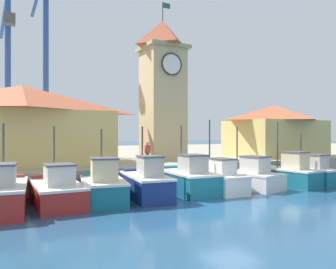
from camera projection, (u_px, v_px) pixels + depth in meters
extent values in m
plane|color=navy|center=(231.00, 208.00, 15.58)|extent=(300.00, 300.00, 0.00)
cube|color=#A89E89|center=(91.00, 158.00, 39.54)|extent=(120.00, 40.00, 1.38)
cube|color=#AD2823|center=(2.00, 199.00, 14.85)|extent=(2.41, 5.15, 1.17)
cube|color=#AD2823|center=(6.00, 177.00, 16.93)|extent=(1.73, 0.74, 0.24)
cube|color=silver|center=(2.00, 185.00, 14.85)|extent=(2.47, 5.22, 0.12)
cube|color=#B2ADA3|center=(0.00, 176.00, 14.04)|extent=(1.31, 1.60, 0.90)
cube|color=#4C4C51|center=(0.00, 164.00, 14.04)|extent=(1.40, 1.68, 0.08)
cylinder|color=#4C4742|center=(3.00, 152.00, 15.43)|extent=(0.10, 0.10, 2.76)
cube|color=#AD2823|center=(56.00, 195.00, 16.31)|extent=(2.18, 5.06, 0.99)
cube|color=#AD2823|center=(49.00, 177.00, 18.30)|extent=(1.78, 0.63, 0.24)
cube|color=silver|center=(56.00, 184.00, 16.31)|extent=(2.24, 5.12, 0.12)
cube|color=beige|center=(59.00, 175.00, 15.54)|extent=(1.28, 1.53, 0.93)
cube|color=#4C4C51|center=(59.00, 165.00, 15.54)|extent=(1.36, 1.61, 0.08)
cylinder|color=#4C4742|center=(54.00, 154.00, 16.87)|extent=(0.10, 0.10, 2.82)
torus|color=black|center=(31.00, 196.00, 16.00)|extent=(0.13, 0.52, 0.52)
cube|color=#196B7F|center=(102.00, 191.00, 17.01)|extent=(2.72, 4.55, 1.07)
cube|color=#196B7F|center=(99.00, 175.00, 18.81)|extent=(1.82, 0.87, 0.24)
cube|color=silver|center=(102.00, 180.00, 17.01)|extent=(2.79, 4.62, 0.12)
cube|color=beige|center=(104.00, 170.00, 16.30)|extent=(1.42, 1.46, 1.09)
cube|color=#4C4C51|center=(104.00, 158.00, 16.30)|extent=(1.52, 1.56, 0.08)
cylinder|color=#4C4742|center=(101.00, 153.00, 17.52)|extent=(0.10, 0.10, 2.62)
torus|color=black|center=(80.00, 192.00, 16.88)|extent=(0.20, 0.53, 0.52)
cube|color=navy|center=(145.00, 187.00, 18.06)|extent=(2.29, 4.91, 1.18)
cube|color=navy|center=(135.00, 170.00, 20.05)|extent=(1.58, 0.76, 0.24)
cube|color=silver|center=(145.00, 176.00, 18.06)|extent=(2.35, 4.98, 0.12)
cube|color=#B2ADA3|center=(150.00, 167.00, 17.29)|extent=(1.22, 1.53, 1.01)
cube|color=#4C4C51|center=(150.00, 156.00, 17.29)|extent=(1.31, 1.62, 0.08)
cylinder|color=#4C4742|center=(142.00, 150.00, 18.62)|extent=(0.10, 0.10, 2.67)
torus|color=black|center=(127.00, 188.00, 17.94)|extent=(0.17, 0.53, 0.52)
cube|color=#196B7F|center=(186.00, 183.00, 19.73)|extent=(2.22, 4.89, 1.18)
cube|color=#196B7F|center=(170.00, 168.00, 21.68)|extent=(1.79, 0.65, 0.24)
cube|color=silver|center=(186.00, 172.00, 19.73)|extent=(2.29, 4.95, 0.12)
cube|color=#B2ADA3|center=(193.00, 164.00, 18.96)|extent=(1.29, 1.48, 0.98)
cube|color=#4C4C51|center=(193.00, 155.00, 18.96)|extent=(1.38, 1.57, 0.08)
cylinder|color=#4C4742|center=(181.00, 148.00, 20.27)|extent=(0.10, 0.10, 2.76)
torus|color=black|center=(167.00, 183.00, 19.46)|extent=(0.13, 0.52, 0.52)
cube|color=silver|center=(215.00, 182.00, 20.48)|extent=(2.07, 5.22, 1.02)
cube|color=silver|center=(197.00, 169.00, 22.60)|extent=(1.49, 0.70, 0.24)
cube|color=silver|center=(215.00, 173.00, 20.48)|extent=(2.13, 5.28, 0.12)
cube|color=silver|center=(222.00, 167.00, 19.65)|extent=(1.13, 1.60, 0.87)
cube|color=#4C4C51|center=(222.00, 159.00, 19.65)|extent=(1.22, 1.69, 0.08)
cylinder|color=#4C4742|center=(210.00, 146.00, 21.06)|extent=(0.10, 0.10, 3.32)
torus|color=black|center=(200.00, 183.00, 20.35)|extent=(0.16, 0.53, 0.52)
cube|color=silver|center=(244.00, 180.00, 21.59)|extent=(2.91, 5.25, 0.95)
cube|color=silver|center=(220.00, 169.00, 23.37)|extent=(1.84, 0.90, 0.24)
cube|color=silver|center=(244.00, 172.00, 21.59)|extent=(2.98, 5.32, 0.12)
cube|color=beige|center=(255.00, 165.00, 20.90)|extent=(1.49, 1.68, 1.00)
cube|color=#4C4C51|center=(255.00, 157.00, 20.90)|extent=(1.58, 1.78, 0.08)
cylinder|color=#4C4742|center=(237.00, 149.00, 22.08)|extent=(0.10, 0.10, 2.94)
torus|color=black|center=(230.00, 181.00, 21.11)|extent=(0.21, 0.53, 0.52)
cube|color=#196B7F|center=(285.00, 177.00, 22.50)|extent=(2.44, 4.88, 1.09)
cube|color=#196B7F|center=(260.00, 165.00, 24.23)|extent=(1.65, 0.79, 0.24)
cube|color=silver|center=(285.00, 169.00, 22.50)|extent=(2.50, 4.95, 0.12)
cube|color=beige|center=(295.00, 161.00, 21.82)|extent=(1.29, 1.53, 1.09)
cube|color=#4C4C51|center=(295.00, 152.00, 21.82)|extent=(1.38, 1.62, 0.08)
cylinder|color=#4C4742|center=(277.00, 145.00, 22.98)|extent=(0.10, 0.10, 3.17)
torus|color=black|center=(272.00, 178.00, 22.12)|extent=(0.18, 0.53, 0.52)
cube|color=#196B7F|center=(307.00, 176.00, 23.26)|extent=(1.90, 4.29, 1.04)
cube|color=#196B7F|center=(286.00, 165.00, 24.87)|extent=(1.48, 0.67, 0.24)
cube|color=silver|center=(307.00, 168.00, 23.26)|extent=(1.97, 4.35, 0.12)
cube|color=#B2ADA3|center=(316.00, 162.00, 22.61)|extent=(1.08, 1.31, 0.90)
cube|color=#4C4C51|center=(316.00, 155.00, 22.61)|extent=(1.17, 1.39, 0.08)
cylinder|color=#4C4742|center=(301.00, 150.00, 23.71)|extent=(0.10, 0.10, 2.44)
torus|color=black|center=(296.00, 177.00, 22.97)|extent=(0.14, 0.53, 0.52)
cube|color=tan|center=(163.00, 105.00, 27.59)|extent=(3.08, 3.08, 9.20)
cube|color=tan|center=(163.00, 49.00, 27.59)|extent=(3.58, 3.58, 0.30)
pyramid|color=#B25133|center=(163.00, 34.00, 27.59)|extent=(3.58, 3.58, 2.21)
cylinder|color=white|center=(172.00, 64.00, 26.16)|extent=(1.70, 0.12, 1.70)
torus|color=#332D23|center=(172.00, 64.00, 26.13)|extent=(1.82, 0.12, 1.82)
cylinder|color=#3F3F3F|center=(163.00, 11.00, 27.59)|extent=(0.08, 0.08, 1.60)
cube|color=#1E662D|center=(166.00, 6.00, 27.75)|extent=(0.70, 0.04, 0.44)
cube|color=tan|center=(22.00, 138.00, 23.03)|extent=(11.86, 6.73, 3.75)
pyramid|color=#C1603D|center=(22.00, 98.00, 23.03)|extent=(12.26, 7.13, 1.84)
cube|color=tan|center=(275.00, 138.00, 32.36)|extent=(8.38, 6.26, 3.46)
pyramid|color=#C1603D|center=(275.00, 113.00, 32.36)|extent=(8.78, 6.66, 1.53)
cube|color=navy|center=(8.00, 150.00, 31.89)|extent=(2.00, 2.00, 1.20)
cylinder|color=#284C93|center=(8.00, 72.00, 31.89)|extent=(0.56, 0.56, 14.07)
cylinder|color=#284C93|center=(4.00, 17.00, 34.52)|extent=(0.96, 6.38, 3.08)
cube|color=#4C4C4C|center=(9.00, 19.00, 30.81)|extent=(1.00, 1.00, 1.00)
cube|color=navy|center=(46.00, 150.00, 32.80)|extent=(2.00, 2.00, 1.20)
cylinder|color=#284C93|center=(46.00, 56.00, 32.79)|extent=(0.56, 0.56, 17.60)
cylinder|color=#33333D|center=(148.00, 159.00, 22.46)|extent=(0.22, 0.22, 0.85)
cube|color=red|center=(148.00, 149.00, 22.45)|extent=(0.34, 0.22, 0.56)
sphere|color=#9E7051|center=(148.00, 143.00, 22.45)|extent=(0.20, 0.20, 0.20)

